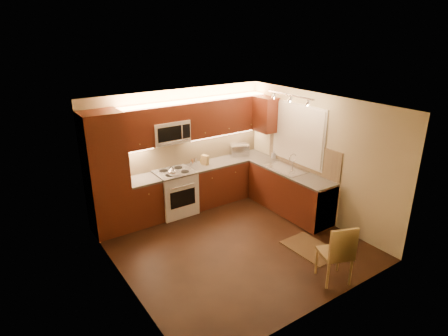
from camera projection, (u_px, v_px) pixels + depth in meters
floor at (234, 243)px, 6.79m from camera, size 4.00×4.00×0.01m
ceiling at (236, 106)px, 5.90m from camera, size 4.00×4.00×0.01m
wall_back at (179, 149)px, 7.89m from camera, size 4.00×0.01×2.50m
wall_front at (327, 229)px, 4.80m from camera, size 4.00×0.01×2.50m
wall_left at (120, 210)px, 5.29m from camera, size 0.01×4.00×2.50m
wall_right at (317, 157)px, 7.40m from camera, size 0.01×4.00×2.50m
pantry at (106, 174)px, 6.82m from camera, size 0.70×0.60×2.30m
base_cab_back_left at (143, 201)px, 7.43m from camera, size 0.62×0.60×0.86m
counter_back_left at (142, 180)px, 7.27m from camera, size 0.62×0.60×0.04m
base_cab_back_right at (228, 179)px, 8.50m from camera, size 1.92×0.60×0.86m
counter_back_right at (228, 161)px, 8.34m from camera, size 1.92×0.60×0.04m
base_cab_right at (290, 192)px, 7.84m from camera, size 0.60×2.00×0.86m
counter_right at (291, 172)px, 7.68m from camera, size 0.60×2.00×0.04m
dishwasher at (315, 204)px, 7.30m from camera, size 0.58×0.60×0.84m
backsplash_back at (194, 149)px, 8.09m from camera, size 3.30×0.02×0.60m
backsplash_right at (302, 155)px, 7.72m from camera, size 0.02×2.00×0.60m
upper_cab_back_left at (135, 129)px, 7.01m from camera, size 0.62×0.35×0.75m
upper_cab_back_right at (225, 115)px, 8.08m from camera, size 1.92×0.35×0.75m
upper_cab_bridge at (168, 113)px, 7.30m from camera, size 0.76×0.35×0.31m
upper_cab_right_corner at (266, 114)px, 8.17m from camera, size 0.35×0.50×0.75m
stove at (175, 192)px, 7.76m from camera, size 0.76×0.65×0.92m
microwave at (169, 132)px, 7.42m from camera, size 0.76×0.38×0.44m
window_frame at (298, 134)px, 7.69m from camera, size 0.03×1.44×1.24m
window_blinds at (297, 134)px, 7.68m from camera, size 0.02×1.36×1.16m
sink at (286, 166)px, 7.76m from camera, size 0.52×0.86×0.15m
faucet at (293, 160)px, 7.83m from camera, size 0.20×0.04×0.30m
track_light_bar at (290, 95)px, 7.04m from camera, size 0.04×1.20×0.03m
kettle at (172, 171)px, 7.34m from camera, size 0.21×0.21×0.19m
toaster_oven at (239, 150)px, 8.60m from camera, size 0.50×0.44×0.25m
knife_block at (205, 160)px, 8.00m from camera, size 0.14×0.17×0.21m
spice_jar_a at (191, 164)px, 7.96m from camera, size 0.05×0.05×0.09m
spice_jar_b at (192, 161)px, 8.10m from camera, size 0.05×0.05×0.09m
spice_jar_c at (196, 160)px, 8.14m from camera, size 0.05×0.05×0.10m
spice_jar_d at (201, 161)px, 8.11m from camera, size 0.05×0.05×0.09m
soap_bottle at (274, 155)px, 8.39m from camera, size 0.09×0.09×0.17m
rug at (311, 248)px, 6.62m from camera, size 0.65×0.96×0.01m
dining_chair at (335, 252)px, 5.66m from camera, size 0.56×0.56×0.98m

